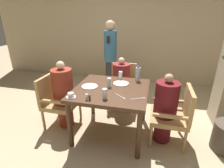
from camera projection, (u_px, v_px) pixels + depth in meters
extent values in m
plane|color=tan|center=(111.00, 131.00, 2.82)|extent=(16.00, 16.00, 0.00)
cube|color=tan|center=(134.00, 28.00, 4.45)|extent=(8.00, 0.06, 2.80)
cube|color=#422819|center=(111.00, 90.00, 2.54)|extent=(1.06, 1.03, 0.05)
cylinder|color=#422819|center=(70.00, 125.00, 2.38)|extent=(0.07, 0.07, 0.70)
cylinder|color=#422819|center=(139.00, 136.00, 2.17)|extent=(0.07, 0.07, 0.70)
cylinder|color=#422819|center=(92.00, 96.00, 3.20)|extent=(0.07, 0.07, 0.70)
cylinder|color=#422819|center=(144.00, 102.00, 2.99)|extent=(0.07, 0.07, 0.70)
cube|color=#A88451|center=(61.00, 104.00, 2.86)|extent=(0.50, 0.50, 0.07)
cube|color=#A88451|center=(47.00, 88.00, 2.82)|extent=(0.05, 0.50, 0.42)
cube|color=#A88451|center=(67.00, 89.00, 3.01)|extent=(0.45, 0.04, 0.04)
cube|color=#A88451|center=(53.00, 102.00, 2.59)|extent=(0.45, 0.04, 0.04)
cylinder|color=#A88451|center=(80.00, 110.00, 3.09)|extent=(0.04, 0.04, 0.36)
cylinder|color=#A88451|center=(69.00, 124.00, 2.69)|extent=(0.04, 0.04, 0.36)
cylinder|color=#A88451|center=(58.00, 107.00, 3.19)|extent=(0.04, 0.04, 0.36)
cylinder|color=#A88451|center=(44.00, 120.00, 2.79)|extent=(0.04, 0.04, 0.36)
cylinder|color=maroon|center=(66.00, 113.00, 2.91)|extent=(0.24, 0.24, 0.43)
cylinder|color=maroon|center=(63.00, 86.00, 2.73)|extent=(0.32, 0.32, 0.56)
sphere|color=beige|center=(60.00, 65.00, 2.60)|extent=(0.13, 0.13, 0.13)
cube|color=#A88451|center=(121.00, 89.00, 3.41)|extent=(0.50, 0.50, 0.07)
cube|color=#A88451|center=(124.00, 73.00, 3.53)|extent=(0.50, 0.05, 0.42)
cube|color=#A88451|center=(134.00, 83.00, 3.30)|extent=(0.04, 0.45, 0.04)
cube|color=#A88451|center=(110.00, 80.00, 3.41)|extent=(0.04, 0.45, 0.04)
cylinder|color=#A88451|center=(131.00, 105.00, 3.25)|extent=(0.04, 0.04, 0.36)
cylinder|color=#A88451|center=(108.00, 102.00, 3.35)|extent=(0.04, 0.04, 0.36)
cylinder|color=#A88451|center=(134.00, 95.00, 3.64)|extent=(0.04, 0.04, 0.36)
cylinder|color=#A88451|center=(113.00, 93.00, 3.74)|extent=(0.04, 0.04, 0.36)
cylinder|color=maroon|center=(121.00, 98.00, 3.43)|extent=(0.24, 0.24, 0.43)
cylinder|color=maroon|center=(121.00, 76.00, 3.25)|extent=(0.32, 0.32, 0.49)
sphere|color=beige|center=(122.00, 61.00, 3.14)|extent=(0.12, 0.12, 0.12)
cube|color=#A88451|center=(168.00, 117.00, 2.48)|extent=(0.50, 0.50, 0.07)
cube|color=#A88451|center=(189.00, 104.00, 2.34)|extent=(0.05, 0.50, 0.42)
cube|color=#A88451|center=(171.00, 117.00, 2.22)|extent=(0.45, 0.04, 0.04)
cube|color=#A88451|center=(169.00, 100.00, 2.63)|extent=(0.45, 0.04, 0.04)
cylinder|color=#A88451|center=(151.00, 137.00, 2.42)|extent=(0.04, 0.04, 0.36)
cylinder|color=#A88451|center=(152.00, 119.00, 2.81)|extent=(0.04, 0.04, 0.36)
cylinder|color=#A88451|center=(185.00, 142.00, 2.32)|extent=(0.04, 0.04, 0.36)
cylinder|color=#A88451|center=(181.00, 123.00, 2.72)|extent=(0.04, 0.04, 0.36)
cylinder|color=#5B1419|center=(163.00, 127.00, 2.57)|extent=(0.24, 0.24, 0.43)
cylinder|color=#5B1419|center=(166.00, 99.00, 2.39)|extent=(0.32, 0.32, 0.49)
sphere|color=tan|center=(169.00, 78.00, 2.28)|extent=(0.12, 0.12, 0.12)
cylinder|color=#2D2D33|center=(110.00, 77.00, 4.08)|extent=(0.21, 0.21, 0.77)
cylinder|color=teal|center=(110.00, 46.00, 3.81)|extent=(0.28, 0.28, 0.65)
sphere|color=tan|center=(110.00, 25.00, 3.65)|extent=(0.21, 0.21, 0.21)
cube|color=black|center=(108.00, 40.00, 3.60)|extent=(0.07, 0.01, 0.14)
cylinder|color=white|center=(121.00, 83.00, 2.70)|extent=(0.24, 0.24, 0.01)
cylinder|color=white|center=(90.00, 86.00, 2.59)|extent=(0.24, 0.24, 0.01)
cylinder|color=white|center=(71.00, 97.00, 2.27)|extent=(0.13, 0.13, 0.01)
cylinder|color=white|center=(71.00, 95.00, 2.26)|extent=(0.08, 0.08, 0.05)
cylinder|color=silver|center=(138.00, 74.00, 2.78)|extent=(0.07, 0.07, 0.22)
cylinder|color=#3359B2|center=(138.00, 67.00, 2.73)|extent=(0.04, 0.04, 0.02)
cylinder|color=silver|center=(104.00, 94.00, 2.21)|extent=(0.06, 0.06, 0.14)
cylinder|color=silver|center=(120.00, 76.00, 2.85)|extent=(0.06, 0.06, 0.14)
cylinder|color=silver|center=(109.00, 83.00, 2.56)|extent=(0.06, 0.06, 0.14)
cylinder|color=white|center=(87.00, 97.00, 2.19)|extent=(0.03, 0.03, 0.08)
cylinder|color=#4C3D2D|center=(89.00, 97.00, 2.18)|extent=(0.03, 0.03, 0.08)
cube|color=silver|center=(120.00, 96.00, 2.30)|extent=(0.14, 0.12, 0.00)
cube|color=silver|center=(124.00, 98.00, 2.24)|extent=(0.04, 0.04, 0.00)
cube|color=silver|center=(137.00, 99.00, 2.23)|extent=(0.16, 0.09, 0.00)
cube|color=silver|center=(143.00, 98.00, 2.24)|extent=(0.06, 0.04, 0.00)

